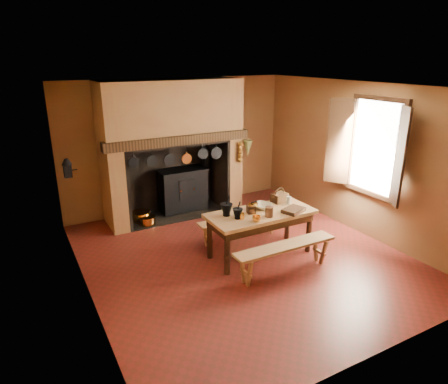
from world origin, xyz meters
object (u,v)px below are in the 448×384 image
(mixing_bowl, at_px, (262,206))
(bench_front, at_px, (285,252))
(work_table, at_px, (261,219))
(wicker_basket, at_px, (279,197))
(iron_range, at_px, (183,189))
(coffee_grinder, at_px, (251,209))

(mixing_bowl, bearing_deg, bench_front, -97.81)
(work_table, height_order, wicker_basket, wicker_basket)
(bench_front, relative_size, mixing_bowl, 5.40)
(work_table, relative_size, wicker_basket, 6.07)
(iron_range, xyz_separation_m, mixing_bowl, (0.45, -2.40, 0.33))
(coffee_grinder, xyz_separation_m, wicker_basket, (0.73, 0.22, 0.01))
(bench_front, bearing_deg, mixing_bowl, 82.19)
(mixing_bowl, bearing_deg, iron_range, 100.54)
(iron_range, height_order, mixing_bowl, iron_range)
(mixing_bowl, height_order, wicker_basket, wicker_basket)
(bench_front, distance_m, mixing_bowl, 0.96)
(mixing_bowl, relative_size, wicker_basket, 1.08)
(iron_range, distance_m, bench_front, 3.25)
(wicker_basket, bearing_deg, mixing_bowl, -172.26)
(bench_front, relative_size, coffee_grinder, 8.58)
(coffee_grinder, bearing_deg, mixing_bowl, 33.53)
(iron_range, xyz_separation_m, work_table, (0.33, -2.54, 0.17))
(work_table, height_order, mixing_bowl, mixing_bowl)
(coffee_grinder, xyz_separation_m, mixing_bowl, (0.28, 0.10, -0.04))
(work_table, distance_m, mixing_bowl, 0.24)
(bench_front, height_order, mixing_bowl, mixing_bowl)
(mixing_bowl, xyz_separation_m, wicker_basket, (0.45, 0.12, 0.05))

